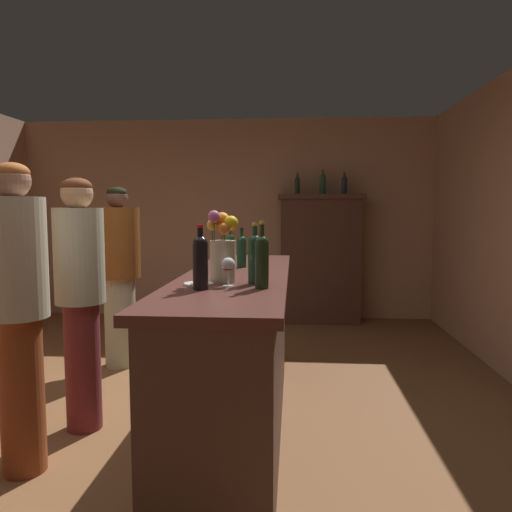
# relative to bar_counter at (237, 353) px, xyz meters

# --- Properties ---
(floor) EXTENTS (9.26, 9.26, 0.00)m
(floor) POSITION_rel_bar_counter_xyz_m (-0.57, -0.09, -0.53)
(floor) COLOR brown
(floor) RESTS_ON ground
(wall_back) EXTENTS (5.63, 0.12, 2.65)m
(wall_back) POSITION_rel_bar_counter_xyz_m (-0.57, 3.53, 0.80)
(wall_back) COLOR tan
(wall_back) RESTS_ON ground
(bar_counter) EXTENTS (0.65, 2.52, 1.05)m
(bar_counter) POSITION_rel_bar_counter_xyz_m (0.00, 0.00, 0.00)
(bar_counter) COLOR #4F3429
(bar_counter) RESTS_ON ground
(display_cabinet) EXTENTS (1.09, 0.44, 1.65)m
(display_cabinet) POSITION_rel_bar_counter_xyz_m (0.71, 3.22, 0.33)
(display_cabinet) COLOR #492B22
(display_cabinet) RESTS_ON ground
(wine_bottle_merlot) EXTENTS (0.07, 0.07, 0.33)m
(wine_bottle_merlot) POSITION_rel_bar_counter_xyz_m (0.15, -0.42, 0.67)
(wine_bottle_merlot) COLOR #1E3A26
(wine_bottle_merlot) RESTS_ON bar_counter
(wine_bottle_riesling) EXTENTS (0.06, 0.06, 0.30)m
(wine_bottle_riesling) POSITION_rel_bar_counter_xyz_m (-0.10, 0.47, 0.65)
(wine_bottle_riesling) COLOR #1D3822
(wine_bottle_riesling) RESTS_ON bar_counter
(wine_bottle_chardonnay) EXTENTS (0.07, 0.07, 0.28)m
(wine_bottle_chardonnay) POSITION_rel_bar_counter_xyz_m (-0.00, 0.34, 0.64)
(wine_bottle_chardonnay) COLOR #143520
(wine_bottle_chardonnay) RESTS_ON bar_counter
(wine_bottle_syrah) EXTENTS (0.07, 0.07, 0.35)m
(wine_bottle_syrah) POSITION_rel_bar_counter_xyz_m (0.20, -0.57, 0.67)
(wine_bottle_syrah) COLOR #20351B
(wine_bottle_syrah) RESTS_ON bar_counter
(wine_bottle_pinot) EXTENTS (0.08, 0.08, 0.33)m
(wine_bottle_pinot) POSITION_rel_bar_counter_xyz_m (-0.11, -0.63, 0.67)
(wine_bottle_pinot) COLOR black
(wine_bottle_pinot) RESTS_ON bar_counter
(wine_glass_front) EXTENTS (0.07, 0.07, 0.13)m
(wine_glass_front) POSITION_rel_bar_counter_xyz_m (0.14, 0.36, 0.61)
(wine_glass_front) COLOR white
(wine_glass_front) RESTS_ON bar_counter
(wine_glass_mid) EXTENTS (0.07, 0.07, 0.15)m
(wine_glass_mid) POSITION_rel_bar_counter_xyz_m (0.02, -0.51, 0.63)
(wine_glass_mid) COLOR white
(wine_glass_mid) RESTS_ON bar_counter
(flower_arrangement) EXTENTS (0.17, 0.15, 0.40)m
(flower_arrangement) POSITION_rel_bar_counter_xyz_m (-0.03, -0.37, 0.70)
(flower_arrangement) COLOR tan
(flower_arrangement) RESTS_ON bar_counter
(cheese_plate) EXTENTS (0.16, 0.16, 0.01)m
(cheese_plate) POSITION_rel_bar_counter_xyz_m (-0.15, -0.49, 0.53)
(cheese_plate) COLOR white
(cheese_plate) RESTS_ON bar_counter
(display_bottle_left) EXTENTS (0.06, 0.06, 0.28)m
(display_bottle_left) POSITION_rel_bar_counter_xyz_m (0.40, 3.22, 1.24)
(display_bottle_left) COLOR #21311A
(display_bottle_left) RESTS_ON display_cabinet
(display_bottle_midleft) EXTENTS (0.08, 0.08, 0.32)m
(display_bottle_midleft) POSITION_rel_bar_counter_xyz_m (0.72, 3.22, 1.26)
(display_bottle_midleft) COLOR #294B2F
(display_bottle_midleft) RESTS_ON display_cabinet
(display_bottle_center) EXTENTS (0.07, 0.07, 0.28)m
(display_bottle_center) POSITION_rel_bar_counter_xyz_m (1.00, 3.22, 1.25)
(display_bottle_center) COLOR #222B36
(display_bottle_center) RESTS_ON display_cabinet
(patron_in_grey) EXTENTS (0.39, 0.39, 1.66)m
(patron_in_grey) POSITION_rel_bar_counter_xyz_m (-1.24, 1.29, 0.37)
(patron_in_grey) COLOR #AEAB8C
(patron_in_grey) RESTS_ON ground
(patron_redhead) EXTENTS (0.32, 0.32, 1.66)m
(patron_redhead) POSITION_rel_bar_counter_xyz_m (-1.02, -0.02, 0.40)
(patron_redhead) COLOR maroon
(patron_redhead) RESTS_ON ground
(patron_by_cabinet) EXTENTS (0.32, 0.32, 1.70)m
(patron_by_cabinet) POSITION_rel_bar_counter_xyz_m (-1.13, -0.56, 0.42)
(patron_by_cabinet) COLOR brown
(patron_by_cabinet) RESTS_ON ground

